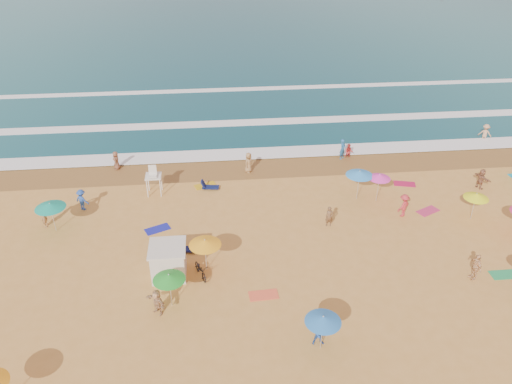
{
  "coord_description": "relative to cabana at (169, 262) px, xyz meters",
  "views": [
    {
      "loc": [
        -3.51,
        -24.83,
        20.18
      ],
      "look_at": [
        -0.51,
        6.0,
        1.5
      ],
      "focal_mm": 35.0,
      "sensor_mm": 36.0,
      "label": 1
    }
  ],
  "objects": [
    {
      "name": "ground",
      "position": [
        6.49,
        0.8,
        -1.0
      ],
      "size": [
        220.0,
        220.0,
        0.0
      ],
      "primitive_type": "plane",
      "color": "gold",
      "rests_on": "ground"
    },
    {
      "name": "ocean",
      "position": [
        6.49,
        84.8,
        -1.0
      ],
      "size": [
        220.0,
        140.0,
        0.18
      ],
      "primitive_type": "cube",
      "color": "#0C4756",
      "rests_on": "ground"
    },
    {
      "name": "wet_sand",
      "position": [
        6.49,
        13.3,
        -0.99
      ],
      "size": [
        220.0,
        220.0,
        0.0
      ],
      "primitive_type": "plane",
      "color": "olive",
      "rests_on": "ground"
    },
    {
      "name": "surf_foam",
      "position": [
        6.49,
        22.12,
        -0.9
      ],
      "size": [
        200.0,
        18.7,
        0.05
      ],
      "color": "white",
      "rests_on": "ground"
    },
    {
      "name": "cabana",
      "position": [
        0.0,
        0.0,
        0.0
      ],
      "size": [
        2.0,
        2.0,
        2.0
      ],
      "primitive_type": "cube",
      "color": "silver",
      "rests_on": "ground"
    },
    {
      "name": "cabana_roof",
      "position": [
        0.0,
        0.0,
        1.06
      ],
      "size": [
        2.2,
        2.2,
        0.12
      ],
      "primitive_type": "cube",
      "color": "silver",
      "rests_on": "cabana"
    },
    {
      "name": "bicycle",
      "position": [
        1.9,
        -0.3,
        -0.52
      ],
      "size": [
        1.22,
        1.93,
        0.96
      ],
      "primitive_type": "imported",
      "rotation": [
        0.0,
        0.0,
        0.35
      ],
      "color": "black",
      "rests_on": "ground"
    },
    {
      "name": "lifeguard_stand",
      "position": [
        -1.62,
        9.83,
        0.05
      ],
      "size": [
        1.2,
        1.2,
        2.1
      ],
      "primitive_type": null,
      "color": "white",
      "rests_on": "ground"
    },
    {
      "name": "beach_umbrellas",
      "position": [
        5.66,
        0.2,
        1.07
      ],
      "size": [
        58.95,
        26.06,
        0.71
      ],
      "color": "#DE5D12",
      "rests_on": "ground"
    },
    {
      "name": "loungers",
      "position": [
        11.17,
        -3.05,
        -0.83
      ],
      "size": [
        48.25,
        23.93,
        0.34
      ],
      "color": "#0E1D47",
      "rests_on": "ground"
    },
    {
      "name": "towels",
      "position": [
        8.01,
        -0.05,
        -0.98
      ],
      "size": [
        44.27,
        23.79,
        0.03
      ],
      "color": "#D4491A",
      "rests_on": "ground"
    },
    {
      "name": "beachgoers",
      "position": [
        7.47,
        4.94,
        -0.18
      ],
      "size": [
        42.63,
        26.88,
        2.14
      ],
      "color": "#C9323A",
      "rests_on": "ground"
    }
  ]
}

